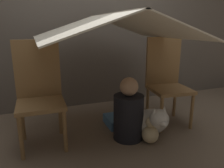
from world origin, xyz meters
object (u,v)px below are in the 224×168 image
chair_left (40,91)px  person_front (128,113)px  chair_right (167,79)px  dog (151,122)px

chair_left → person_front: bearing=-15.8°
chair_right → person_front: size_ratio=1.56×
chair_right → person_front: chair_right is taller
person_front → dog: person_front is taller
chair_right → chair_left: bearing=-174.0°
chair_right → person_front: bearing=-151.7°
dog → person_front: bearing=163.0°
chair_left → dog: 1.11m
chair_left → dog: (1.01, -0.30, -0.34)m
person_front → dog: bearing=-17.0°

